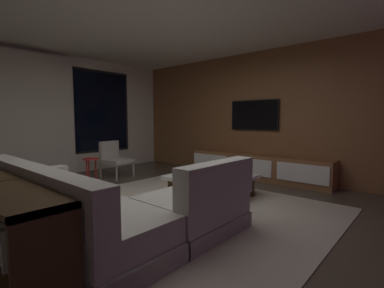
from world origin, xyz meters
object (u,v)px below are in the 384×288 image
at_px(sectional_couch, 105,211).
at_px(accent_chair_near_window, 114,157).
at_px(book_stack_on_coffee_table, 217,173).
at_px(media_console, 257,167).
at_px(mounted_tv, 254,115).
at_px(side_stool, 91,162).
at_px(coffee_table, 212,185).

height_order(sectional_couch, accent_chair_near_window, sectional_couch).
distance_m(book_stack_on_coffee_table, media_console, 1.80).
xyz_separation_m(book_stack_on_coffee_table, mounted_tv, (1.96, 0.44, 0.93)).
height_order(side_stool, media_console, media_console).
height_order(sectional_couch, mounted_tv, mounted_tv).
relative_size(sectional_couch, accent_chair_near_window, 3.21).
bearing_deg(side_stool, media_console, -46.63).
relative_size(accent_chair_near_window, side_stool, 1.70).
bearing_deg(media_console, side_stool, 133.37).
height_order(coffee_table, side_stool, side_stool).
xyz_separation_m(sectional_couch, accent_chair_near_window, (1.82, 2.62, 0.14)).
bearing_deg(coffee_table, accent_chair_near_window, 93.49).
distance_m(coffee_table, mounted_tv, 2.23).
relative_size(book_stack_on_coffee_table, media_console, 0.10).
relative_size(book_stack_on_coffee_table, side_stool, 0.64).
relative_size(sectional_couch, coffee_table, 2.16).
relative_size(accent_chair_near_window, media_console, 0.25).
height_order(sectional_couch, coffee_table, sectional_couch).
relative_size(coffee_table, accent_chair_near_window, 1.49).
relative_size(coffee_table, media_console, 0.37).
distance_m(sectional_couch, side_stool, 2.97).
bearing_deg(mounted_tv, accent_chair_near_window, 132.02).
bearing_deg(sectional_couch, book_stack_on_coffee_table, -2.47).
distance_m(sectional_couch, mounted_tv, 4.01).
distance_m(sectional_couch, book_stack_on_coffee_table, 1.90).
relative_size(side_stool, media_console, 0.15).
xyz_separation_m(sectional_couch, book_stack_on_coffee_table, (1.90, -0.08, 0.13)).
xyz_separation_m(coffee_table, accent_chair_near_window, (-0.15, 2.54, 0.25)).
bearing_deg(sectional_couch, coffee_table, 2.46).
height_order(coffee_table, accent_chair_near_window, accent_chair_near_window).
distance_m(side_stool, mounted_tv, 3.58).
xyz_separation_m(sectional_couch, side_stool, (1.30, 2.67, 0.08)).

